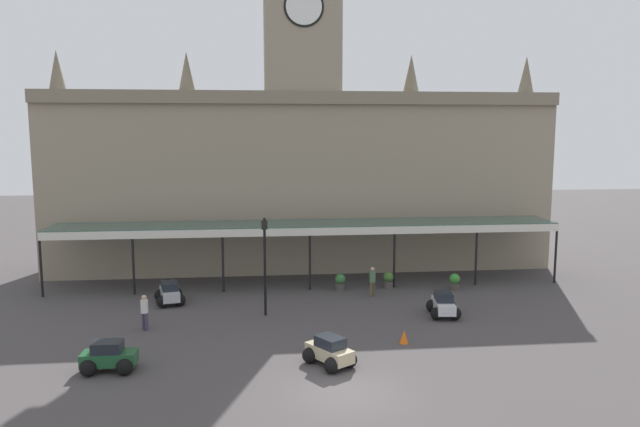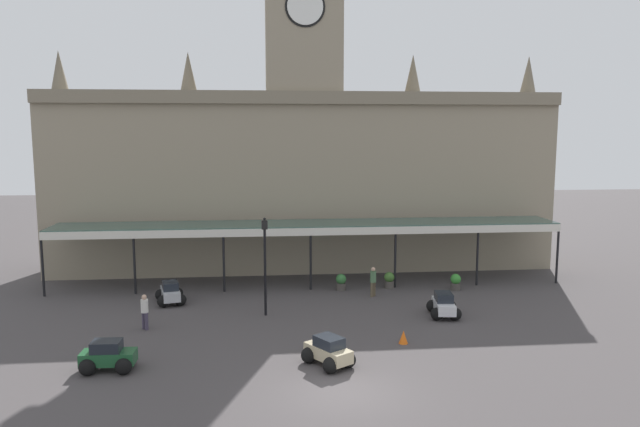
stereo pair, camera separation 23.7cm
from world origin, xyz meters
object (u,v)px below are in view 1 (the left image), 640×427
object	(u,v)px
car_beige_sedan	(330,353)
planter_forecourt_centre	(340,282)
car_green_sedan	(109,359)
traffic_cone	(404,337)
car_white_sedan	(443,306)
pedestrian_near_entrance	(145,311)
planter_near_kerb	(388,280)
car_silver_sedan	(170,294)
pedestrian_beside_cars	(372,280)
planter_by_canopy	(455,282)
victorian_lamppost	(265,255)

from	to	relation	value
car_beige_sedan	planter_forecourt_centre	xyz separation A→B (m)	(1.99, 11.18, -0.01)
car_green_sedan	traffic_cone	world-z (taller)	car_green_sedan
car_white_sedan	car_beige_sedan	bearing A→B (deg)	-138.17
pedestrian_near_entrance	planter_near_kerb	world-z (taller)	pedestrian_near_entrance
car_silver_sedan	traffic_cone	xyz separation A→B (m)	(11.03, -7.31, -0.22)
car_green_sedan	planter_forecourt_centre	size ratio (longest dim) A/B	2.16
car_beige_sedan	car_green_sedan	bearing A→B (deg)	177.77
planter_forecourt_centre	planter_near_kerb	bearing A→B (deg)	3.46
car_beige_sedan	planter_forecourt_centre	distance (m)	11.36
pedestrian_beside_cars	pedestrian_near_entrance	distance (m)	12.47
car_beige_sedan	pedestrian_beside_cars	distance (m)	10.32
car_silver_sedan	pedestrian_near_entrance	distance (m)	4.35
pedestrian_beside_cars	planter_forecourt_centre	xyz separation A→B (m)	(-1.60, 1.52, -0.42)
car_white_sedan	planter_near_kerb	world-z (taller)	car_white_sedan
pedestrian_beside_cars	planter_near_kerb	size ratio (longest dim) A/B	1.74
car_green_sedan	car_silver_sedan	bearing A→B (deg)	83.60
car_white_sedan	planter_forecourt_centre	distance (m)	7.01
car_beige_sedan	traffic_cone	bearing A→B (deg)	31.16
car_silver_sedan	planter_by_canopy	xyz separation A→B (m)	(16.13, 1.10, -0.01)
car_white_sedan	pedestrian_beside_cars	bearing A→B (deg)	126.16
victorian_lamppost	traffic_cone	distance (m)	8.05
car_white_sedan	traffic_cone	world-z (taller)	car_white_sedan
car_beige_sedan	planter_near_kerb	bearing A→B (deg)	66.74
car_silver_sedan	pedestrian_near_entrance	world-z (taller)	pedestrian_near_entrance
car_white_sedan	victorian_lamppost	xyz separation A→B (m)	(-8.86, 1.02, 2.58)
victorian_lamppost	planter_forecourt_centre	size ratio (longest dim) A/B	5.17
car_green_sedan	pedestrian_beside_cars	bearing A→B (deg)	37.62
planter_forecourt_centre	planter_by_canopy	xyz separation A→B (m)	(6.64, -0.64, 0.00)
car_white_sedan	car_green_sedan	bearing A→B (deg)	-160.02
traffic_cone	car_silver_sedan	bearing A→B (deg)	146.47
planter_by_canopy	car_silver_sedan	bearing A→B (deg)	-176.11
car_white_sedan	planter_forecourt_centre	xyz separation A→B (m)	(-4.45, 5.41, -0.01)
traffic_cone	planter_near_kerb	bearing A→B (deg)	81.68
car_beige_sedan	planter_forecourt_centre	world-z (taller)	car_beige_sedan
car_green_sedan	pedestrian_near_entrance	bearing A→B (deg)	84.18
pedestrian_beside_cars	pedestrian_near_entrance	bearing A→B (deg)	-158.75
car_white_sedan	planter_forecourt_centre	size ratio (longest dim) A/B	2.23
pedestrian_beside_cars	victorian_lamppost	xyz separation A→B (m)	(-6.01, -2.88, 2.17)
car_green_sedan	car_white_sedan	size ratio (longest dim) A/B	0.97
car_green_sedan	victorian_lamppost	world-z (taller)	victorian_lamppost
car_green_sedan	car_silver_sedan	distance (m)	9.17
car_white_sedan	pedestrian_near_entrance	size ratio (longest dim) A/B	1.28
car_silver_sedan	victorian_lamppost	xyz separation A→B (m)	(5.08, -2.65, 2.58)
car_silver_sedan	planter_forecourt_centre	bearing A→B (deg)	10.39
planter_by_canopy	pedestrian_near_entrance	bearing A→B (deg)	-162.07
car_white_sedan	victorian_lamppost	bearing A→B (deg)	173.43
car_silver_sedan	planter_forecourt_centre	size ratio (longest dim) A/B	2.29
pedestrian_near_entrance	planter_forecourt_centre	bearing A→B (deg)	31.06
pedestrian_beside_cars	planter_near_kerb	bearing A→B (deg)	52.81
car_white_sedan	car_silver_sedan	world-z (taller)	same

